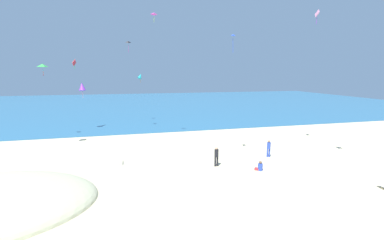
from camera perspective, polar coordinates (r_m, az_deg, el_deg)
The scene contains 15 objects.
ground_plane at distance 20.09m, azimuth -2.03°, elevation -9.18°, with size 120.00×120.00×0.00m, color beige.
ocean_water at distance 59.40m, azimuth -10.18°, elevation 3.56°, with size 120.00×60.00×0.05m, color teal.
cooler_box at distance 15.90m, azimuth -29.07°, elevation -15.33°, with size 0.66×0.56×0.28m.
person_0 at distance 21.89m, azimuth 16.44°, elevation -5.76°, with size 0.35×0.35×1.39m.
person_2 at distance 18.95m, azimuth 14.61°, elevation -9.91°, with size 0.59×0.55×0.67m.
person_3 at distance 19.05m, azimuth 5.37°, elevation -7.66°, with size 0.32×0.32×1.44m.
kite_blue at distance 19.89m, azimuth 9.04°, elevation 17.78°, with size 0.39×0.44×1.32m.
kite_pink at distance 25.43m, azimuth 25.71°, elevation 20.23°, with size 0.28×0.66×1.20m.
kite_black at distance 34.75m, azimuth -13.81°, elevation 16.27°, with size 0.58×0.47×1.43m.
kite_green at distance 25.73m, azimuth -29.92°, elevation 10.31°, with size 0.87×0.85×1.01m.
kite_magenta at distance 26.38m, azimuth -8.36°, elevation 22.05°, with size 0.50×0.39×0.87m.
kite_teal at distance 32.08m, azimuth -11.28°, elevation 9.41°, with size 0.84×0.82×1.13m.
kite_purple at distance 32.84m, azimuth -22.94°, elevation 6.77°, with size 1.01×1.08×1.83m.
kite_orange at distance 29.61m, azimuth -29.89°, elevation 10.25°, with size 0.58×0.57×0.92m.
kite_red at distance 32.25m, azimuth -24.38°, elevation 11.34°, with size 0.29×0.74×1.06m.
Camera 1 is at (-3.91, -8.56, 6.63)m, focal length 24.36 mm.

